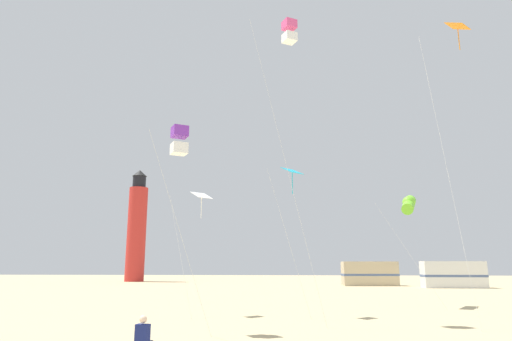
# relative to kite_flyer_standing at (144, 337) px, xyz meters

# --- Properties ---
(kite_flyer_standing) EXTENTS (0.40, 0.54, 1.16)m
(kite_flyer_standing) POSITION_rel_kite_flyer_standing_xyz_m (0.00, 0.00, 0.00)
(kite_flyer_standing) COLOR navy
(kite_flyer_standing) RESTS_ON ground
(kite_box_violet) EXTENTS (2.33, 1.99, 7.89)m
(kite_box_violet) POSITION_rel_kite_flyer_standing_xyz_m (-0.57, 5.07, 6.69)
(kite_box_violet) COLOR silver
(kite_box_violet) RESTS_ON ground
(kite_tube_lime) EXTENTS (3.37, 3.58, 6.82)m
(kite_tube_lime) POSITION_rel_kite_flyer_standing_xyz_m (11.15, 16.33, 5.50)
(kite_tube_lime) COLOR silver
(kite_tube_lime) RESTS_ON ground
(kite_diamond_orange) EXTENTS (2.14, 2.41, 13.52)m
(kite_diamond_orange) POSITION_rel_kite_flyer_standing_xyz_m (11.60, 7.70, 11.99)
(kite_diamond_orange) COLOR silver
(kite_diamond_orange) RESTS_ON ground
(kite_diamond_cyan) EXTENTS (2.03, 1.88, 7.38)m
(kite_diamond_cyan) POSITION_rel_kite_flyer_standing_xyz_m (3.92, 10.70, 6.31)
(kite_diamond_cyan) COLOR silver
(kite_diamond_cyan) RESTS_ON ground
(kite_box_rainbow) EXTENTS (3.16, 2.29, 14.40)m
(kite_box_rainbow) POSITION_rel_kite_flyer_standing_xyz_m (3.91, 8.52, 13.17)
(kite_box_rainbow) COLOR silver
(kite_box_rainbow) RESTS_ON ground
(kite_diamond_white) EXTENTS (2.30, 2.30, 6.18)m
(kite_diamond_white) POSITION_rel_kite_flyer_standing_xyz_m (-0.84, 10.82, 5.16)
(kite_diamond_white) COLOR silver
(kite_diamond_white) RESTS_ON ground
(lighthouse_distant) EXTENTS (2.80, 2.80, 16.80)m
(lighthouse_distant) POSITION_rel_kite_flyer_standing_xyz_m (-19.40, 54.27, 7.22)
(lighthouse_distant) COLOR red
(lighthouse_distant) RESTS_ON ground
(rv_van_tan) EXTENTS (6.57, 2.71, 2.80)m
(rv_van_tan) POSITION_rel_kite_flyer_standing_xyz_m (13.06, 43.52, 0.78)
(rv_van_tan) COLOR #C6B28C
(rv_van_tan) RESTS_ON ground
(rv_van_white) EXTENTS (6.48, 2.46, 2.80)m
(rv_van_white) POSITION_rel_kite_flyer_standing_xyz_m (21.18, 39.07, 0.78)
(rv_van_white) COLOR white
(rv_van_white) RESTS_ON ground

